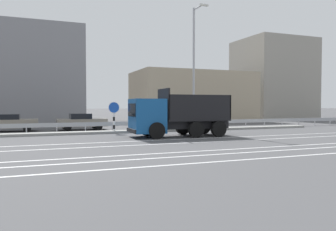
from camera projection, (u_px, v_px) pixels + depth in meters
ground_plane at (169, 135)px, 23.00m from camera, size 320.00×320.00×0.00m
lane_strip_0 at (192, 139)px, 20.38m from camera, size 52.64×0.16×0.01m
lane_strip_1 at (206, 142)px, 18.65m from camera, size 52.64×0.16×0.01m
lane_strip_2 at (237, 149)px, 15.70m from camera, size 52.64×0.16×0.01m
lane_strip_3 at (251, 152)px, 14.63m from camera, size 52.64×0.16×0.01m
lane_strip_4 at (275, 158)px, 13.15m from camera, size 52.64×0.16×0.01m
median_island at (155, 131)px, 25.70m from camera, size 28.95×1.10×0.18m
median_guardrail at (150, 124)px, 26.97m from camera, size 52.64×0.09×0.78m
dump_truck at (168, 118)px, 21.71m from camera, size 6.81×2.81×3.18m
median_road_sign at (114, 116)px, 24.48m from camera, size 0.84×0.16×2.34m
street_lamp_1 at (194, 64)px, 26.60m from camera, size 0.71×1.87×10.00m
parked_car_2 at (9, 123)px, 25.84m from camera, size 4.29×1.97×1.38m
parked_car_3 at (82, 121)px, 27.62m from camera, size 4.09×2.03×1.38m
background_building_0 at (13, 77)px, 36.50m from camera, size 14.42×11.94×10.45m
background_building_1 at (192, 97)px, 42.35m from camera, size 14.82×8.52×6.28m
background_building_2 at (273, 79)px, 51.72m from camera, size 10.53×9.13×12.27m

